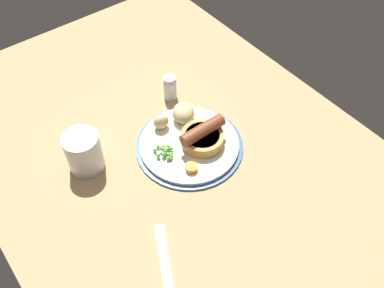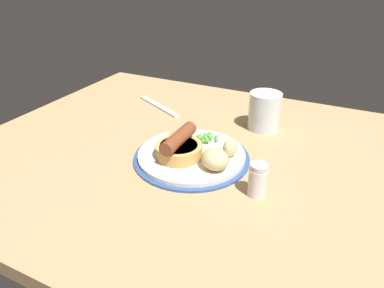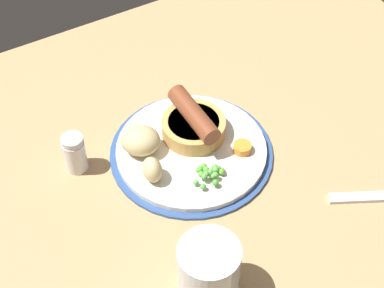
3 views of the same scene
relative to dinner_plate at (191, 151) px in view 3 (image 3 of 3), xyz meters
The scene contains 9 objects.
dining_table 6.13cm from the dinner_plate, 143.44° to the right, with size 110.00×80.00×3.00cm, color tan.
dinner_plate is the anchor object (origin of this frame).
sausage_pudding 4.13cm from the dinner_plate, 53.42° to the left, with size 9.57×10.70×5.54cm.
pea_pile 6.41cm from the dinner_plate, 94.66° to the right, with size 5.25×4.30×1.71cm.
potato_chunk_0 8.37cm from the dinner_plate, 163.31° to the right, with size 3.62×2.77×3.77cm, color #CCB77F.
potato_chunk_2 7.94cm from the dinner_plate, 153.11° to the left, with size 5.11×5.81×4.09cm, color #CCB77F.
carrot_slice_3 7.63cm from the dinner_plate, 34.12° to the right, with size 2.66×2.66×1.27cm, color orange.
drinking_glass 23.16cm from the dinner_plate, 114.53° to the right, with size 7.67×7.67×9.09cm, color silver.
salt_shaker 17.09cm from the dinner_plate, 158.80° to the left, with size 3.27×3.27×6.30cm.
Camera 3 is at (-26.38, -50.95, 75.39)cm, focal length 60.00 mm.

